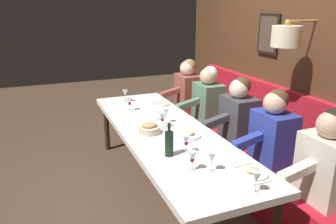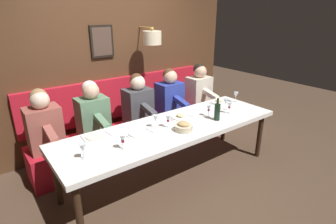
{
  "view_description": "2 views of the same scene",
  "coord_description": "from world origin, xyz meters",
  "px_view_note": "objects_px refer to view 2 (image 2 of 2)",
  "views": [
    {
      "loc": [
        -1.17,
        -2.95,
        1.98
      ],
      "look_at": [
        0.05,
        0.04,
        0.92
      ],
      "focal_mm": 34.75,
      "sensor_mm": 36.0,
      "label": 1
    },
    {
      "loc": [
        -2.43,
        1.9,
        2.1
      ],
      "look_at": [
        0.05,
        0.04,
        0.92
      ],
      "focal_mm": 28.81,
      "sensor_mm": 36.0,
      "label": 2
    }
  ],
  "objects_px": {
    "wine_bottle": "(217,112)",
    "wine_glass_4": "(226,102)",
    "diner_near": "(170,95)",
    "diner_middle": "(138,102)",
    "wine_glass_3": "(155,119)",
    "dining_table": "(173,130)",
    "diner_far": "(93,112)",
    "wine_glass_5": "(123,139)",
    "wine_glass_2": "(236,95)",
    "wine_glass_7": "(168,119)",
    "diner_nearest": "(199,88)",
    "wine_glass_1": "(229,106)",
    "bread_bowl": "(183,127)",
    "diner_farthest": "(44,123)",
    "wine_glass_6": "(209,108)",
    "wine_glass_0": "(83,148)"
  },
  "relations": [
    {
      "from": "diner_near",
      "to": "wine_glass_5",
      "type": "xyz_separation_m",
      "value": [
        -1.04,
        1.4,
        0.04
      ]
    },
    {
      "from": "diner_nearest",
      "to": "diner_near",
      "type": "distance_m",
      "value": 0.64
    },
    {
      "from": "diner_farthest",
      "to": "wine_glass_3",
      "type": "distance_m",
      "value": 1.36
    },
    {
      "from": "diner_near",
      "to": "diner_middle",
      "type": "relative_size",
      "value": 1.0
    },
    {
      "from": "diner_middle",
      "to": "wine_bottle",
      "type": "bearing_deg",
      "value": -152.74
    },
    {
      "from": "diner_middle",
      "to": "wine_bottle",
      "type": "xyz_separation_m",
      "value": [
        -1.07,
        -0.55,
        0.04
      ]
    },
    {
      "from": "diner_middle",
      "to": "bread_bowl",
      "type": "relative_size",
      "value": 3.6
    },
    {
      "from": "dining_table",
      "to": "wine_glass_3",
      "type": "height_order",
      "value": "wine_glass_3"
    },
    {
      "from": "dining_table",
      "to": "wine_glass_0",
      "type": "distance_m",
      "value": 1.2
    },
    {
      "from": "wine_glass_3",
      "to": "bread_bowl",
      "type": "relative_size",
      "value": 0.75
    },
    {
      "from": "diner_nearest",
      "to": "wine_bottle",
      "type": "relative_size",
      "value": 2.64
    },
    {
      "from": "wine_glass_0",
      "to": "wine_glass_6",
      "type": "xyz_separation_m",
      "value": [
        0.08,
        -1.77,
        -0.0
      ]
    },
    {
      "from": "diner_nearest",
      "to": "wine_glass_1",
      "type": "height_order",
      "value": "diner_nearest"
    },
    {
      "from": "dining_table",
      "to": "diner_far",
      "type": "relative_size",
      "value": 3.71
    },
    {
      "from": "wine_glass_5",
      "to": "wine_glass_2",
      "type": "bearing_deg",
      "value": -82.0
    },
    {
      "from": "diner_nearest",
      "to": "diner_farthest",
      "type": "height_order",
      "value": "same"
    },
    {
      "from": "diner_nearest",
      "to": "wine_glass_1",
      "type": "bearing_deg",
      "value": 159.83
    },
    {
      "from": "wine_glass_2",
      "to": "wine_glass_5",
      "type": "distance_m",
      "value": 2.15
    },
    {
      "from": "diner_farthest",
      "to": "wine_glass_2",
      "type": "distance_m",
      "value": 2.76
    },
    {
      "from": "diner_near",
      "to": "wine_glass_0",
      "type": "relative_size",
      "value": 4.82
    },
    {
      "from": "diner_nearest",
      "to": "wine_glass_7",
      "type": "bearing_deg",
      "value": 123.29
    },
    {
      "from": "diner_far",
      "to": "wine_glass_6",
      "type": "distance_m",
      "value": 1.56
    },
    {
      "from": "wine_glass_0",
      "to": "wine_glass_4",
      "type": "relative_size",
      "value": 1.0
    },
    {
      "from": "wine_glass_1",
      "to": "wine_glass_3",
      "type": "xyz_separation_m",
      "value": [
        0.21,
        1.1,
        0.0
      ]
    },
    {
      "from": "dining_table",
      "to": "wine_glass_3",
      "type": "xyz_separation_m",
      "value": [
        0.09,
        0.2,
        0.18
      ]
    },
    {
      "from": "diner_middle",
      "to": "wine_glass_3",
      "type": "xyz_separation_m",
      "value": [
        -0.79,
        0.23,
        0.04
      ]
    },
    {
      "from": "wine_glass_5",
      "to": "bread_bowl",
      "type": "xyz_separation_m",
      "value": [
        -0.02,
        -0.8,
        -0.07
      ]
    },
    {
      "from": "dining_table",
      "to": "wine_glass_2",
      "type": "distance_m",
      "value": 1.37
    },
    {
      "from": "wine_glass_3",
      "to": "wine_glass_7",
      "type": "xyz_separation_m",
      "value": [
        -0.09,
        -0.13,
        -0.0
      ]
    },
    {
      "from": "diner_farthest",
      "to": "wine_glass_7",
      "type": "relative_size",
      "value": 4.82
    },
    {
      "from": "bread_bowl",
      "to": "diner_middle",
      "type": "bearing_deg",
      "value": -0.4
    },
    {
      "from": "diner_farthest",
      "to": "wine_bottle",
      "type": "xyz_separation_m",
      "value": [
        -1.07,
        -1.88,
        0.04
      ]
    },
    {
      "from": "dining_table",
      "to": "wine_glass_1",
      "type": "xyz_separation_m",
      "value": [
        -0.12,
        -0.89,
        0.17
      ]
    },
    {
      "from": "diner_nearest",
      "to": "wine_glass_4",
      "type": "height_order",
      "value": "diner_nearest"
    },
    {
      "from": "wine_glass_0",
      "to": "wine_glass_5",
      "type": "xyz_separation_m",
      "value": [
        -0.05,
        -0.4,
        -0.0
      ]
    },
    {
      "from": "diner_far",
      "to": "wine_glass_2",
      "type": "relative_size",
      "value": 4.82
    },
    {
      "from": "diner_middle",
      "to": "diner_nearest",
      "type": "bearing_deg",
      "value": -90.0
    },
    {
      "from": "wine_glass_5",
      "to": "wine_bottle",
      "type": "height_order",
      "value": "wine_bottle"
    },
    {
      "from": "diner_nearest",
      "to": "diner_near",
      "type": "relative_size",
      "value": 1.0
    },
    {
      "from": "diner_nearest",
      "to": "bread_bowl",
      "type": "height_order",
      "value": "diner_nearest"
    },
    {
      "from": "dining_table",
      "to": "wine_glass_5",
      "type": "xyz_separation_m",
      "value": [
        -0.16,
        0.78,
        0.17
      ]
    },
    {
      "from": "wine_glass_4",
      "to": "wine_glass_6",
      "type": "relative_size",
      "value": 1.0
    },
    {
      "from": "wine_glass_5",
      "to": "wine_glass_6",
      "type": "distance_m",
      "value": 1.37
    },
    {
      "from": "wine_glass_0",
      "to": "wine_bottle",
      "type": "relative_size",
      "value": 0.55
    },
    {
      "from": "wine_glass_4",
      "to": "wine_glass_6",
      "type": "distance_m",
      "value": 0.38
    },
    {
      "from": "wine_glass_6",
      "to": "wine_bottle",
      "type": "xyz_separation_m",
      "value": [
        -0.16,
        0.01,
        0.0
      ]
    },
    {
      "from": "wine_bottle",
      "to": "wine_glass_4",
      "type": "bearing_deg",
      "value": -62.86
    },
    {
      "from": "wine_glass_1",
      "to": "wine_glass_6",
      "type": "distance_m",
      "value": 0.32
    },
    {
      "from": "wine_glass_0",
      "to": "wine_glass_4",
      "type": "bearing_deg",
      "value": -86.93
    },
    {
      "from": "wine_glass_3",
      "to": "wine_glass_5",
      "type": "bearing_deg",
      "value": 113.27
    }
  ]
}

